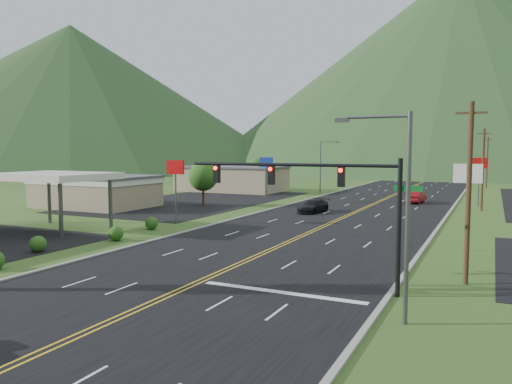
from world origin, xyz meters
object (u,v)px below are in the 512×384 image
at_px(streetlight_west, 322,163).
at_px(car_dark_mid, 313,206).
at_px(gas_canopy, 54,178).
at_px(car_red_far, 416,197).
at_px(streetlight_east, 400,203).
at_px(traffic_signal, 322,189).

relative_size(streetlight_west, car_dark_mid, 1.73).
xyz_separation_m(gas_canopy, car_red_far, (27.07, 38.75, -4.05)).
bearing_deg(streetlight_east, gas_canopy, 160.12).
height_order(traffic_signal, car_dark_mid, traffic_signal).
bearing_deg(car_dark_mid, streetlight_west, 113.69).
distance_m(traffic_signal, gas_canopy, 29.59).
bearing_deg(traffic_signal, gas_canopy, 164.30).
relative_size(gas_canopy, car_red_far, 2.01).
bearing_deg(car_dark_mid, traffic_signal, -62.38).
xyz_separation_m(streetlight_east, car_dark_mid, (-15.60, 34.38, -4.43)).
distance_m(traffic_signal, car_dark_mid, 32.60).
xyz_separation_m(streetlight_west, car_dark_mid, (7.26, -25.62, -4.43)).
xyz_separation_m(streetlight_west, car_red_far, (16.75, -9.25, -4.36)).
height_order(traffic_signal, streetlight_west, streetlight_west).
xyz_separation_m(streetlight_east, car_red_far, (-6.11, 50.75, -4.36)).
relative_size(streetlight_west, gas_canopy, 0.90).
xyz_separation_m(streetlight_east, gas_canopy, (-33.18, 12.00, -0.31)).
height_order(streetlight_west, car_red_far, streetlight_west).
bearing_deg(traffic_signal, streetlight_east, -40.39).
bearing_deg(gas_canopy, traffic_signal, -15.70).
height_order(streetlight_east, car_dark_mid, streetlight_east).
xyz_separation_m(streetlight_east, streetlight_west, (-22.86, 60.00, 0.00)).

